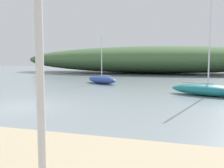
% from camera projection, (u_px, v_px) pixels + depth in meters
% --- Properties ---
extents(ground_plane, '(120.00, 120.00, 0.00)m').
position_uv_depth(ground_plane, '(18.00, 107.00, 11.01)').
color(ground_plane, gray).
extents(distant_hill, '(41.95, 13.73, 4.08)m').
position_uv_depth(distant_hill, '(149.00, 60.00, 38.98)').
color(distant_hill, '#476B3D').
rests_on(distant_hill, ground).
extents(sailboat_off_point, '(3.67, 3.07, 4.09)m').
position_uv_depth(sailboat_off_point, '(102.00, 80.00, 21.81)').
color(sailboat_off_point, '#2D4C9E').
rests_on(sailboat_off_point, ground).
extents(sailboat_east_reach, '(4.53, 2.82, 5.60)m').
position_uv_depth(sailboat_east_reach, '(208.00, 90.00, 14.44)').
color(sailboat_east_reach, teal).
rests_on(sailboat_east_reach, ground).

